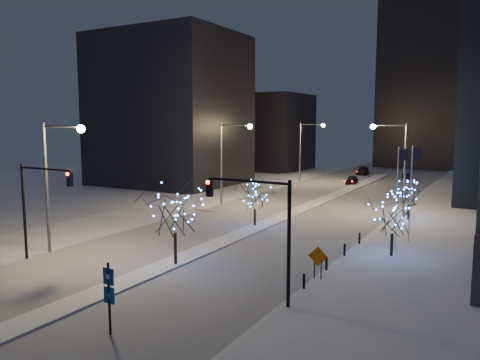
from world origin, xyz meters
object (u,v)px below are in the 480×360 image
Objects in this scene: wayfinding_sign at (109,291)px; construction_sign at (318,259)px; car_far at (363,171)px; street_lamp_w_far at (306,144)px; street_lamp_east at (396,156)px; holiday_tree_plaza_near at (393,216)px; holiday_tree_median_near at (175,211)px; traffic_signal_west at (37,197)px; car_near at (352,180)px; street_lamp_w_mid at (229,152)px; traffic_signal_east at (263,219)px; holiday_tree_median_far at (255,197)px; holiday_tree_plaza_far at (409,194)px; car_mid at (406,176)px; street_lamp_w_near at (55,170)px.

construction_sign is (5.85, 12.05, -0.74)m from wayfinding_sign.
street_lamp_w_far is at bearing -115.27° from car_far.
holiday_tree_plaza_near is at bearing -79.08° from street_lamp_east.
holiday_tree_median_near is at bearing -173.28° from construction_sign.
car_near is (6.94, 53.74, -4.08)m from traffic_signal_west.
holiday_tree_median_near is at bearing -67.55° from street_lamp_w_mid.
traffic_signal_east is 1.38× the size of car_far.
traffic_signal_west is at bearing -102.38° from car_far.
holiday_tree_median_far is (8.44, -9.09, -3.56)m from street_lamp_w_mid.
traffic_signal_east is 27.37m from holiday_tree_plaza_far.
car_far is (-8.95, 5.00, 0.10)m from car_mid.
holiday_tree_median_far is at bearing -47.14° from street_lamp_w_mid.
car_mid is 0.85× the size of holiday_tree_plaza_near.
construction_sign is (19.24, -45.95, -5.08)m from street_lamp_w_far.
car_mid is 60.03m from holiday_tree_median_near.
traffic_signal_east is (17.88, -51.00, -1.74)m from street_lamp_w_far.
car_mid is 58.11m from construction_sign.
holiday_tree_plaza_near reaches higher than construction_sign.
holiday_tree_median_far is (-5.60, -46.02, 2.30)m from car_mid.
street_lamp_w_mid is at bearing 90.00° from street_lamp_w_near.
car_near is (-10.44, 52.74, -4.08)m from traffic_signal_east.
traffic_signal_east is 19.45m from holiday_tree_median_far.
traffic_signal_west is at bearing -147.60° from holiday_tree_plaza_near.
car_mid is at bearing 91.04° from wayfinding_sign.
car_mid is at bearing 100.72° from holiday_tree_plaza_far.
car_near is 1.03× the size of car_mid.
street_lamp_east is at bearing 82.68° from wayfinding_sign.
holiday_tree_median_far is (-1.00, 13.74, -0.93)m from holiday_tree_median_near.
car_near is at bearing 81.82° from street_lamp_w_near.
holiday_tree_plaza_near reaches higher than holiday_tree_median_far.
holiday_tree_plaza_far is 1.14× the size of wayfinding_sign.
car_mid is at bearing 83.07° from holiday_tree_median_far.
street_lamp_w_far is 35.30m from holiday_tree_median_far.
construction_sign is (18.74, 6.06, -3.34)m from traffic_signal_west.
car_near is 0.88× the size of holiday_tree_plaza_near.
car_mid is 0.70× the size of holiday_tree_median_near.
holiday_tree_plaza_far is at bearing 95.35° from holiday_tree_plaza_near.
car_far is at bearing 86.20° from traffic_signal_west.
street_lamp_east is at bearing 133.89° from holiday_tree_plaza_far.
holiday_tree_median_near reaches higher than construction_sign.
street_lamp_w_far reaches higher than construction_sign.
street_lamp_w_mid is 2.49× the size of car_near.
street_lamp_w_near reaches higher than holiday_tree_median_near.
traffic_signal_east is 1.75× the size of holiday_tree_plaza_far.
holiday_tree_plaza_far is at bearing 81.72° from construction_sign.
wayfinding_sign is at bearing -68.74° from holiday_tree_median_near.
wayfinding_sign is at bearing -122.67° from traffic_signal_east.
street_lamp_w_far is 1.96× the size of car_far.
holiday_tree_plaza_far is at bearing 39.60° from holiday_tree_median_far.
holiday_tree_plaza_near reaches higher than holiday_tree_plaza_far.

